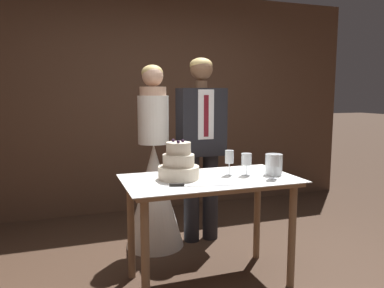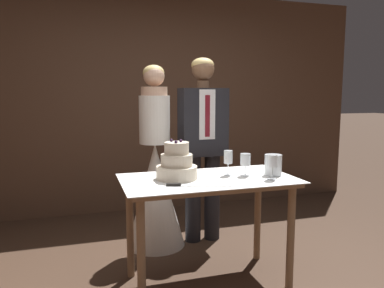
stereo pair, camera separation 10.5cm
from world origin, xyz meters
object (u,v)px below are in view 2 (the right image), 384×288
(tiered_cake, at_px, (177,165))
(wine_glass_middle, at_px, (228,158))
(cake_knife, at_px, (186,185))
(groom, at_px, (203,139))
(hurricane_candle, at_px, (273,165))
(wine_glass_far, at_px, (272,162))
(bride, at_px, (155,182))
(wine_glass_near, at_px, (245,160))
(cake_table, at_px, (208,193))

(tiered_cake, height_order, wine_glass_middle, tiered_cake)
(cake_knife, xyz_separation_m, groom, (0.45, 0.99, 0.18))
(groom, bearing_deg, hurricane_candle, -72.22)
(wine_glass_far, bearing_deg, wine_glass_middle, 138.68)
(bride, bearing_deg, wine_glass_near, -57.14)
(wine_glass_far, bearing_deg, cake_table, 158.12)
(tiered_cake, distance_m, wine_glass_middle, 0.40)
(hurricane_candle, relative_size, bride, 0.09)
(cake_table, relative_size, wine_glass_near, 7.49)
(tiered_cake, xyz_separation_m, groom, (0.46, 0.76, 0.08))
(tiered_cake, height_order, hurricane_candle, tiered_cake)
(wine_glass_near, distance_m, wine_glass_middle, 0.13)
(cake_table, xyz_separation_m, wine_glass_middle, (0.18, 0.05, 0.25))
(tiered_cake, height_order, groom, groom)
(wine_glass_middle, distance_m, bride, 0.92)
(wine_glass_far, bearing_deg, bride, 123.98)
(cake_table, distance_m, hurricane_candle, 0.54)
(wine_glass_near, distance_m, groom, 0.82)
(bride, bearing_deg, cake_knife, -89.46)
(wine_glass_far, bearing_deg, hurricane_candle, 58.04)
(cake_knife, xyz_separation_m, wine_glass_middle, (0.40, 0.23, 0.13))
(cake_table, relative_size, cake_knife, 2.98)
(wine_glass_near, relative_size, hurricane_candle, 1.07)
(wine_glass_far, bearing_deg, groom, 101.35)
(tiered_cake, height_order, wine_glass_near, tiered_cake)
(cake_table, relative_size, hurricane_candle, 8.03)
(cake_knife, relative_size, groom, 0.24)
(wine_glass_far, xyz_separation_m, hurricane_candle, (0.08, 0.12, -0.05))
(wine_glass_far, distance_m, hurricane_candle, 0.15)
(wine_glass_middle, bearing_deg, cake_table, -164.62)
(tiered_cake, xyz_separation_m, bride, (-0.01, 0.76, -0.30))
(cake_knife, relative_size, hurricane_candle, 2.69)
(wine_glass_middle, bearing_deg, tiered_cake, 179.88)
(bride, bearing_deg, cake_table, -73.99)
(hurricane_candle, bearing_deg, wine_glass_middle, 163.64)
(wine_glass_near, xyz_separation_m, groom, (-0.06, 0.81, 0.07))
(wine_glass_far, distance_m, groom, 1.00)
(cake_knife, bearing_deg, wine_glass_far, 17.57)
(bride, relative_size, groom, 0.96)
(tiered_cake, xyz_separation_m, cake_knife, (0.00, -0.23, -0.10))
(tiered_cake, xyz_separation_m, wine_glass_near, (0.52, -0.06, 0.01))
(bride, bearing_deg, wine_glass_far, -56.02)
(cake_knife, height_order, bride, bride)
(cake_table, distance_m, wine_glass_near, 0.38)
(tiered_cake, relative_size, bride, 0.18)
(cake_table, distance_m, wine_glass_middle, 0.31)
(hurricane_candle, bearing_deg, cake_table, 174.61)
(wine_glass_far, distance_m, bride, 1.23)
(wine_glass_near, bearing_deg, wine_glass_middle, 154.62)
(wine_glass_middle, xyz_separation_m, groom, (0.05, 0.76, 0.05))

